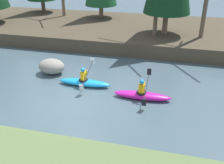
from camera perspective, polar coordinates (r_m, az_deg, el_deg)
The scene contains 5 objects.
ground_plane at distance 12.15m, azimuth -8.10°, elevation -4.92°, with size 90.00×90.00×0.00m, color #425660.
riverbank_far at distance 21.55m, azimuth 2.36°, elevation 11.09°, with size 44.00×9.00×0.94m.
kayaker_lead at distance 12.46m, azimuth 6.71°, elevation -2.76°, with size 2.77×2.06×1.20m.
kayaker_middle at distance 13.63m, azimuth -5.93°, elevation 0.04°, with size 2.77×2.06×1.20m.
boulder_midstream at distance 15.25m, azimuth -13.02°, elevation 3.33°, with size 1.50×1.17×0.85m.
Camera 1 is at (4.09, -9.50, 6.37)m, focal length 42.00 mm.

